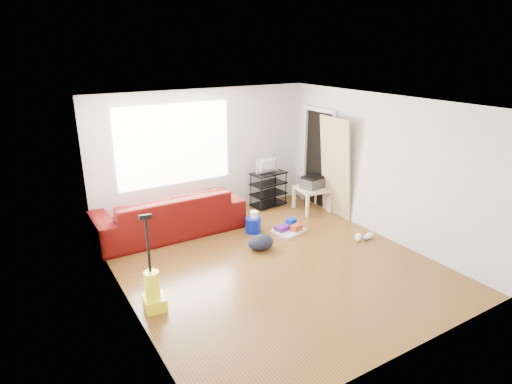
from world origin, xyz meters
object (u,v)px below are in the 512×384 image
side_table (313,191)px  vacuum (153,292)px  sofa (170,233)px  cleaning_tray (289,229)px  tv_stand (268,189)px  backpack (261,249)px  bucket (253,232)px

side_table → vacuum: vacuum is taller
sofa → cleaning_tray: 2.19m
side_table → sofa: bearing=171.3°
sofa → tv_stand: 2.36m
sofa → backpack: size_ratio=5.91×
tv_stand → side_table: tv_stand is taller
tv_stand → backpack: size_ratio=1.71×
side_table → tv_stand: bearing=130.6°
cleaning_tray → backpack: (-0.82, -0.33, -0.06)m
tv_stand → vacuum: (-3.33, -2.41, -0.13)m
sofa → backpack: 1.78m
sofa → tv_stand: tv_stand is taller
tv_stand → cleaning_tray: bearing=-113.3°
side_table → bucket: (-1.61, -0.32, -0.42)m
tv_stand → vacuum: 4.12m
tv_stand → backpack: 2.14m
bucket → vacuum: vacuum is taller
side_table → bucket: side_table is taller
cleaning_tray → vacuum: bearing=-160.1°
bucket → backpack: (-0.25, -0.66, 0.00)m
backpack → vacuum: size_ratio=0.35×
sofa → side_table: bearing=171.3°
sofa → vacuum: size_ratio=2.05×
cleaning_tray → tv_stand: bearing=72.7°
vacuum → tv_stand: bearing=42.0°
bucket → cleaning_tray: 0.66m
sofa → cleaning_tray: sofa is taller
bucket → cleaning_tray: cleaning_tray is taller
tv_stand → side_table: size_ratio=1.12×
tv_stand → side_table: (0.62, -0.72, 0.05)m
backpack → side_table: bearing=31.1°
side_table → cleaning_tray: (-1.04, -0.64, -0.36)m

